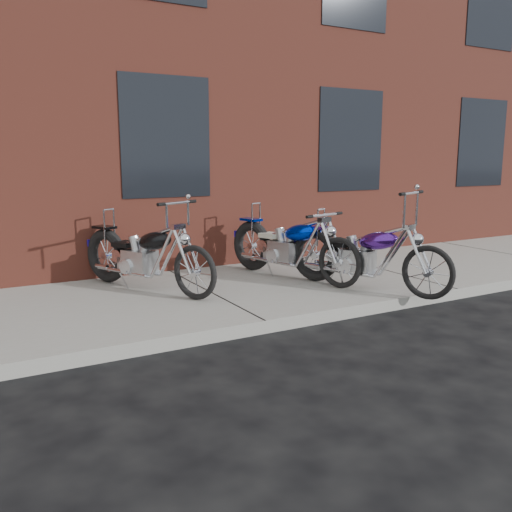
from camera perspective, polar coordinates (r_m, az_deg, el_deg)
ground at (r=5.98m, az=1.00°, el=-8.20°), size 120.00×120.00×0.00m
sidewalk at (r=7.24m, az=-4.95°, el=-4.30°), size 22.00×3.00×0.15m
building_brick at (r=13.38m, az=-17.33°, el=18.92°), size 22.00×10.00×8.00m
chopper_purple at (r=7.39m, az=11.25°, el=-0.15°), size 1.01×2.25×1.34m
chopper_blue at (r=7.95m, az=3.53°, el=0.81°), size 0.86×2.37×1.06m
chopper_third at (r=7.36m, az=-11.67°, el=-0.20°), size 1.13×2.21×1.22m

